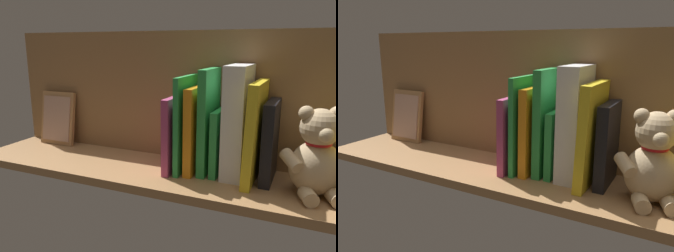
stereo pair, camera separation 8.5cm
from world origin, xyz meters
TOP-DOWN VIEW (x-y plane):
  - ground_plane at (0.00, 0.00)cm, footprint 112.66×26.15cm
  - shelf_back_panel at (0.00, -10.82)cm, footprint 112.66×1.50cm
  - teddy_bear at (-35.22, 1.09)cm, footprint 14.99×14.76cm
  - book_3 at (-24.89, -3.22)cm, footprint 2.51×12.91cm
  - book_4 at (-21.56, -1.56)cm, footprint 2.98×16.22cm
  - dictionary_thick_white at (-16.97, -3.18)cm, footprint 5.01×12.79cm
  - book_5 at (-12.62, -3.47)cm, footprint 1.74×12.41cm
  - book_6 at (-9.74, -3.30)cm, footprint 2.06×12.75cm
  - book_7 at (-6.70, -2.72)cm, footprint 2.06×13.90cm
  - book_8 at (-4.05, -2.33)cm, footprint 1.29×14.68cm
  - book_9 at (-1.53, -1.96)cm, footprint 1.88×15.43cm
  - picture_frame_leaning at (42.55, -7.30)cm, footprint 12.61×4.15cm

SIDE VIEW (x-z plane):
  - ground_plane at x=0.00cm, z-range -2.20..0.00cm
  - book_5 at x=-12.62cm, z-range 0.00..16.32cm
  - picture_frame_leaning at x=42.55cm, z-range -0.10..16.97cm
  - teddy_bear at x=-35.22cm, z-range -1.17..18.31cm
  - book_9 at x=-1.53cm, z-range 0.00..19.13cm
  - book_3 at x=-24.89cm, z-range 0.00..19.18cm
  - book_7 at x=-6.70cm, z-range 0.00..21.70cm
  - book_4 at x=-21.56cm, z-range -0.03..23.74cm
  - book_8 at x=-4.05cm, z-range 0.00..24.29cm
  - book_6 at x=-9.74cm, z-range 0.00..26.16cm
  - dictionary_thick_white at x=-16.97cm, z-range 0.00..27.22cm
  - shelf_back_panel at x=0.00cm, z-range 0.00..35.45cm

